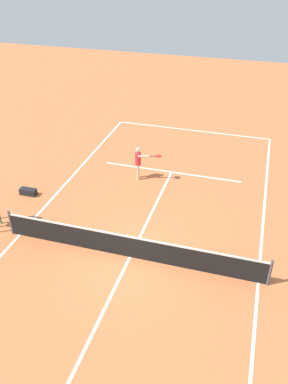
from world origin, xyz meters
TOP-DOWN VIEW (x-y plane):
  - ground_plane at (0.00, 0.00)m, footprint 60.00×60.00m
  - court_lines at (0.00, 0.00)m, footprint 9.29×24.20m
  - tennis_net at (0.00, 0.00)m, footprint 9.89×0.10m
  - player_serving at (1.37, -5.55)m, footprint 1.30×0.50m
  - tennis_ball at (2.97, -3.84)m, footprint 0.07×0.07m
  - equipment_bag at (5.79, -2.72)m, footprint 0.76×0.32m

SIDE VIEW (x-z plane):
  - ground_plane at x=0.00m, z-range 0.00..0.00m
  - court_lines at x=0.00m, z-range 0.00..0.01m
  - tennis_ball at x=2.97m, z-range 0.00..0.07m
  - equipment_bag at x=5.79m, z-range 0.00..0.30m
  - tennis_net at x=0.00m, z-range -0.04..1.03m
  - player_serving at x=1.37m, z-range 0.15..1.81m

